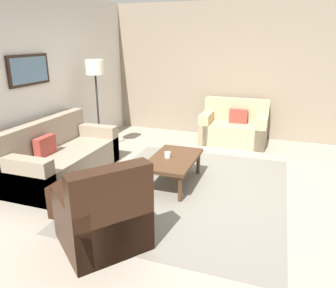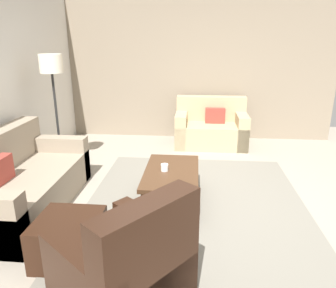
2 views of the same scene
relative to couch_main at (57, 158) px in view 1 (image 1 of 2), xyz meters
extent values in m
plane|color=gray|center=(0.17, -2.09, -0.30)|extent=(8.00, 8.00, 0.00)
cube|color=silver|center=(0.17, 0.51, 1.10)|extent=(6.00, 0.12, 2.80)
cube|color=gray|center=(3.17, -2.09, 1.10)|extent=(0.12, 5.20, 2.80)
cube|color=slate|center=(0.17, -2.09, -0.29)|extent=(3.23, 2.63, 0.01)
cube|color=gray|center=(0.00, -0.10, -0.09)|extent=(1.91, 0.93, 0.42)
cube|color=gray|center=(0.00, 0.24, 0.14)|extent=(1.91, 0.24, 0.88)
cube|color=gray|center=(-0.85, -0.10, 0.01)|extent=(0.20, 0.93, 0.62)
cube|color=gray|center=(0.86, -0.10, 0.01)|extent=(0.20, 0.93, 0.62)
cube|color=#99382D|center=(-0.21, 0.02, 0.26)|extent=(0.36, 0.12, 0.28)
cube|color=tan|center=(2.57, -2.35, -0.09)|extent=(0.81, 1.30, 0.42)
cube|color=tan|center=(2.85, -2.35, 0.14)|extent=(0.24, 1.30, 0.88)
cube|color=tan|center=(2.57, -1.80, 0.01)|extent=(0.81, 0.20, 0.62)
cube|color=tan|center=(2.57, -2.90, 0.01)|extent=(0.81, 0.20, 0.62)
cube|color=#99382D|center=(2.63, -2.42, 0.26)|extent=(0.12, 0.36, 0.28)
cube|color=black|center=(-1.32, -1.55, -0.08)|extent=(1.12, 1.12, 0.44)
cube|color=black|center=(-1.50, -1.78, 0.18)|extent=(0.75, 0.66, 0.95)
cube|color=black|center=(-1.07, -1.75, 0.00)|extent=(0.63, 0.72, 0.60)
cube|color=black|center=(-1.56, -1.35, 0.00)|extent=(0.63, 0.72, 0.60)
cube|color=black|center=(-0.85, -0.96, -0.10)|extent=(0.56, 0.56, 0.40)
cylinder|color=#472D1C|center=(-0.18, -2.05, -0.12)|extent=(0.06, 0.06, 0.36)
cylinder|color=#472D1C|center=(0.80, -2.05, -0.12)|extent=(0.06, 0.06, 0.36)
cylinder|color=#472D1C|center=(-0.18, -1.53, -0.12)|extent=(0.06, 0.06, 0.36)
cylinder|color=#472D1C|center=(0.80, -1.53, -0.12)|extent=(0.06, 0.06, 0.36)
cube|color=#472D1C|center=(0.31, -1.79, 0.09)|extent=(1.10, 0.64, 0.05)
cylinder|color=white|center=(0.30, -1.71, 0.15)|extent=(0.09, 0.09, 0.08)
cylinder|color=black|center=(1.23, -0.02, -0.28)|extent=(0.28, 0.28, 0.03)
cylinder|color=#262626|center=(1.23, -0.02, 0.43)|extent=(0.04, 0.04, 1.45)
cylinder|color=beige|center=(1.23, -0.02, 1.28)|extent=(0.32, 0.32, 0.26)
cube|color=black|center=(0.11, 0.43, 1.32)|extent=(0.82, 0.04, 0.46)
cube|color=slate|center=(0.11, 0.41, 1.32)|extent=(0.74, 0.01, 0.38)
camera|label=1|loc=(-3.86, -3.16, 1.76)|focal=34.43mm
camera|label=2|loc=(-3.23, -2.07, 1.60)|focal=34.33mm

